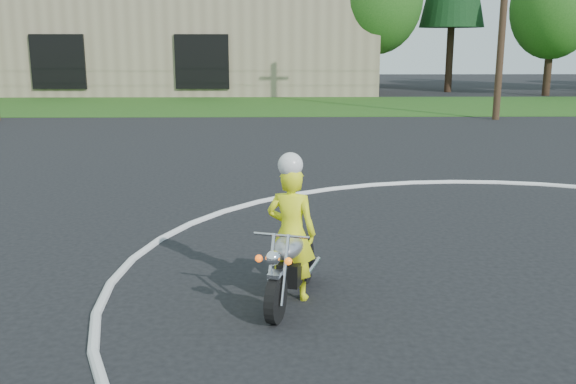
{
  "coord_description": "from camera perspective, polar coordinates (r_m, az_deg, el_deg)",
  "views": [
    {
      "loc": [
        -3.88,
        -4.71,
        3.0
      ],
      "look_at": [
        -3.73,
        3.45,
        1.1
      ],
      "focal_mm": 40.0,
      "sensor_mm": 36.0,
      "label": 1
    }
  ],
  "objects": [
    {
      "name": "rider_primary_grp",
      "position": [
        7.57,
        0.29,
        -3.32
      ],
      "size": [
        0.68,
        0.54,
        1.78
      ],
      "rotation": [
        0.0,
        0.0,
        -0.3
      ],
      "color": "#F8FF1A",
      "rests_on": "ground"
    },
    {
      "name": "warehouse",
      "position": [
        46.89,
        -19.19,
        13.79
      ],
      "size": [
        41.0,
        17.0,
        8.3
      ],
      "color": "tan",
      "rests_on": "ground"
    },
    {
      "name": "grass_strip",
      "position": [
        32.09,
        5.92,
        7.66
      ],
      "size": [
        120.0,
        10.0,
        0.02
      ],
      "primitive_type": "cube",
      "color": "#1E4714",
      "rests_on": "ground"
    },
    {
      "name": "primary_motorcycle",
      "position": [
        7.57,
        0.26,
        -6.46
      ],
      "size": [
        0.83,
        1.78,
        0.96
      ],
      "rotation": [
        0.0,
        0.0,
        -0.3
      ],
      "color": "black",
      "rests_on": "ground"
    }
  ]
}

